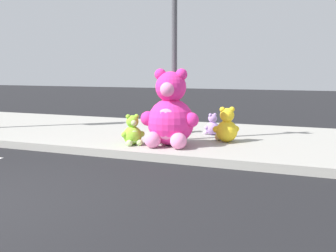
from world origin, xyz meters
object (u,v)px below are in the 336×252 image
Objects in this scene: sign_pole at (174,56)px; plush_white at (159,123)px; plush_pink_large at (170,115)px; plush_lime at (133,133)px; plush_lavender at (212,126)px; plush_tan at (179,123)px; plush_yellow at (226,128)px.

sign_pole is 5.41× the size of plush_white.
plush_pink_large reaches higher than plush_lime.
sign_pole is at bearing -47.25° from plush_white.
sign_pole is at bearing -118.46° from plush_lavender.
plush_lime is 0.99× the size of plush_white.
plush_lime is at bearing -98.79° from plush_tan.
plush_pink_large reaches higher than plush_white.
plush_tan is at bearing 104.66° from sign_pole.
sign_pole is 2.21× the size of plush_pink_large.
plush_tan is at bearing 149.27° from plush_yellow.
plush_white is 1.14× the size of plush_tan.
plush_lime is (-0.53, -0.80, -1.46)m from sign_pole.
plush_yellow is (1.03, 0.22, -1.42)m from sign_pole.
plush_lavender is 0.78m from plush_tan.
plush_tan reaches higher than plush_lavender.
plush_pink_large is at bearing -103.35° from plush_lavender.
sign_pole reaches higher than plush_pink_large.
plush_lavender is at bearing 61.54° from sign_pole.
plush_pink_large is 0.80m from plush_lime.
sign_pole is 1.80m from plush_tan.
sign_pole is 4.56× the size of plush_yellow.
plush_lavender is 0.91m from plush_yellow.
plush_lime is 1.51m from plush_white.
sign_pole is 1.75m from plush_lime.
plush_tan is at bearing 81.21° from plush_lime.
plush_pink_large is 2.78× the size of plush_tan.
plush_lavender is (0.52, 0.96, -1.51)m from sign_pole.
plush_tan is at bearing 104.55° from plush_pink_large.
plush_lavender is 0.92× the size of plush_tan.
plush_white reaches higher than plush_lavender.
plush_lime is at bearing -85.58° from plush_white.
sign_pole is at bearing 56.41° from plush_lime.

